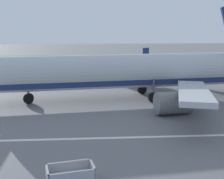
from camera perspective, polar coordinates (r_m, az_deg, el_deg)
name	(u,v)px	position (r m, az deg, el deg)	size (l,w,h in m)	color
grass_strip	(95,62)	(67.80, -3.10, 4.84)	(220.00, 28.00, 0.06)	#3D7033
apron_stripe	(105,138)	(24.33, -1.16, -8.56)	(120.00, 0.36, 0.01)	silver
airplane	(135,72)	(35.72, 4.07, 3.16)	(37.66, 30.31, 11.34)	#B2B7BC
baggage_cart_third_in_row	(70,175)	(17.81, -7.36, -14.66)	(3.63, 1.89, 1.07)	gray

